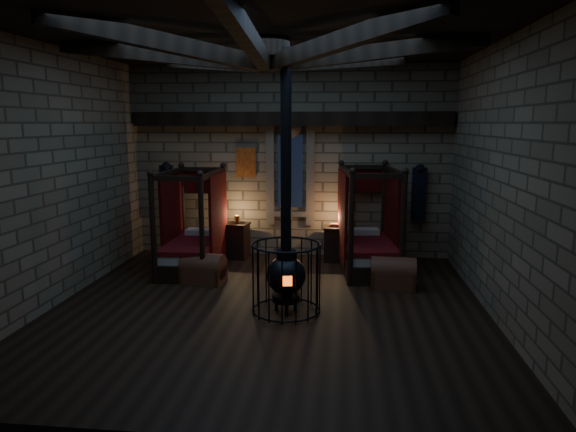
# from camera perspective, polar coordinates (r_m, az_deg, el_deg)

# --- Properties ---
(room) EXTENTS (7.02, 7.02, 4.29)m
(room) POSITION_cam_1_polar(r_m,az_deg,el_deg) (8.07, -2.30, 15.84)
(room) COLOR black
(room) RESTS_ON ground
(bed_left) EXTENTS (1.04, 1.95, 2.03)m
(bed_left) POSITION_cam_1_polar(r_m,az_deg,el_deg) (10.67, -10.46, -3.22)
(bed_left) COLOR black
(bed_left) RESTS_ON ground
(bed_right) EXTENTS (1.26, 2.09, 2.08)m
(bed_right) POSITION_cam_1_polar(r_m,az_deg,el_deg) (10.55, 8.82, -3.25)
(bed_right) COLOR black
(bed_right) RESTS_ON ground
(trunk_left) EXTENTS (0.85, 0.61, 0.57)m
(trunk_left) POSITION_cam_1_polar(r_m,az_deg,el_deg) (9.81, -9.39, -5.87)
(trunk_left) COLOR brown
(trunk_left) RESTS_ON ground
(trunk_right) EXTENTS (0.82, 0.55, 0.58)m
(trunk_right) POSITION_cam_1_polar(r_m,az_deg,el_deg) (9.57, 11.60, -6.34)
(trunk_right) COLOR brown
(trunk_right) RESTS_ON ground
(nightstand_left) EXTENTS (0.56, 0.54, 0.96)m
(nightstand_left) POSITION_cam_1_polar(r_m,az_deg,el_deg) (11.43, -5.64, -2.68)
(nightstand_left) COLOR black
(nightstand_left) RESTS_ON ground
(nightstand_right) EXTENTS (0.48, 0.46, 0.83)m
(nightstand_right) POSITION_cam_1_polar(r_m,az_deg,el_deg) (11.18, 5.17, -3.06)
(nightstand_right) COLOR black
(nightstand_right) RESTS_ON ground
(stove) EXTENTS (1.09, 1.09, 4.05)m
(stove) POSITION_cam_1_polar(r_m,az_deg,el_deg) (8.09, -0.22, -6.27)
(stove) COLOR black
(stove) RESTS_ON ground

